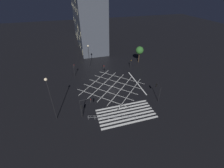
% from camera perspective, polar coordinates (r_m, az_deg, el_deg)
% --- Properties ---
extents(ground_plane, '(200.00, 200.00, 0.00)m').
position_cam_1_polar(ground_plane, '(40.98, 0.00, -0.97)').
color(ground_plane, black).
extents(road_markings, '(18.53, 22.96, 0.01)m').
position_cam_1_polar(road_markings, '(35.93, 3.72, -6.79)').
color(road_markings, silver).
rests_on(road_markings, ground_plane).
extents(office_building, '(10.06, 34.67, 23.09)m').
position_cam_1_polar(office_building, '(71.96, -9.40, 23.80)').
color(office_building, '#3D424C').
rests_on(office_building, ground_plane).
extents(traffic_light_ne_cross, '(0.36, 0.39, 3.52)m').
position_cam_1_polar(traffic_light_ne_cross, '(49.34, 7.24, 8.46)').
color(traffic_light_ne_cross, black).
rests_on(traffic_light_ne_cross, ground_plane).
extents(traffic_light_sw_cross, '(0.36, 0.39, 3.22)m').
position_cam_1_polar(traffic_light_sw_cross, '(31.33, -11.52, -9.17)').
color(traffic_light_sw_cross, black).
rests_on(traffic_light_sw_cross, ground_plane).
extents(traffic_light_nw_main, '(0.39, 0.36, 3.99)m').
position_cam_1_polar(traffic_light_nw_main, '(45.64, -14.35, 5.94)').
color(traffic_light_nw_main, black).
rests_on(traffic_light_nw_main, ground_plane).
extents(traffic_light_median_north, '(0.36, 2.82, 3.50)m').
position_cam_1_polar(traffic_light_median_north, '(45.99, -3.45, 6.82)').
color(traffic_light_median_north, black).
rests_on(traffic_light_median_north, ground_plane).
extents(traffic_light_sw_main, '(2.34, 0.36, 4.58)m').
position_cam_1_polar(traffic_light_sw_main, '(30.65, -9.97, -7.49)').
color(traffic_light_sw_main, black).
rests_on(traffic_light_sw_main, ground_plane).
extents(traffic_light_se_cross, '(0.36, 2.15, 4.13)m').
position_cam_1_polar(traffic_light_se_cross, '(36.53, 17.05, -1.72)').
color(traffic_light_se_cross, black).
rests_on(traffic_light_se_cross, ground_plane).
extents(street_lamp_east, '(0.56, 0.56, 9.85)m').
position_cam_1_polar(street_lamp_east, '(29.60, -22.87, -2.45)').
color(street_lamp_east, black).
rests_on(street_lamp_east, ground_plane).
extents(street_lamp_west, '(0.58, 0.58, 7.54)m').
position_cam_1_polar(street_lamp_west, '(49.60, -8.99, 12.48)').
color(street_lamp_west, black).
rests_on(street_lamp_west, ground_plane).
extents(street_tree_near, '(2.70, 2.70, 5.76)m').
position_cam_1_polar(street_tree_near, '(53.79, 10.47, 12.46)').
color(street_tree_near, '#38281C').
rests_on(street_tree_near, ground_plane).
extents(pedestrian_railing, '(9.46, 2.83, 1.05)m').
position_cam_1_polar(pedestrian_railing, '(31.32, 0.00, -12.49)').
color(pedestrian_railing, '#9EA0A5').
rests_on(pedestrian_railing, ground_plane).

